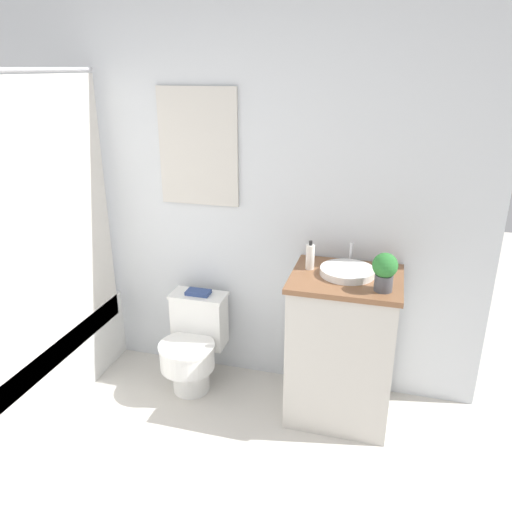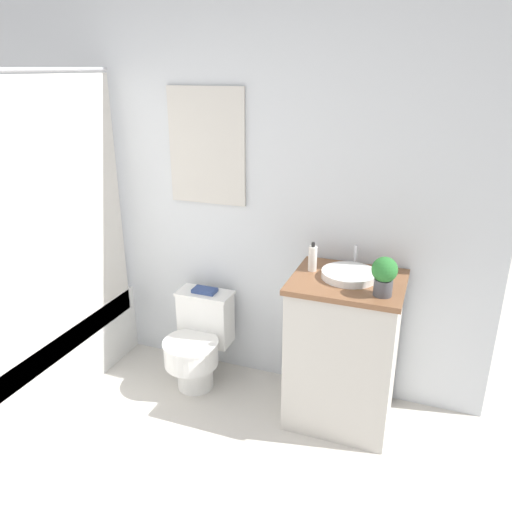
{
  "view_description": "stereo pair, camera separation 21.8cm",
  "coord_description": "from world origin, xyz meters",
  "px_view_note": "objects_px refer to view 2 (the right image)",
  "views": [
    {
      "loc": [
        1.15,
        -0.71,
        1.98
      ],
      "look_at": [
        0.48,
        1.71,
        1.03
      ],
      "focal_mm": 35.0,
      "sensor_mm": 36.0,
      "label": 1
    },
    {
      "loc": [
        1.36,
        -0.64,
        1.98
      ],
      "look_at": [
        0.48,
        1.71,
        1.03
      ],
      "focal_mm": 35.0,
      "sensor_mm": 36.0,
      "label": 2
    }
  ],
  "objects_px": {
    "potted_plant": "(384,274)",
    "sink": "(349,274)",
    "soap_bottle": "(313,258)",
    "book_on_tank": "(205,290)",
    "toilet": "(198,341)"
  },
  "relations": [
    {
      "from": "potted_plant",
      "to": "book_on_tank",
      "type": "height_order",
      "value": "potted_plant"
    },
    {
      "from": "soap_bottle",
      "to": "potted_plant",
      "type": "xyz_separation_m",
      "value": [
        0.42,
        -0.19,
        0.04
      ]
    },
    {
      "from": "potted_plant",
      "to": "sink",
      "type": "bearing_deg",
      "value": 140.69
    },
    {
      "from": "sink",
      "to": "book_on_tank",
      "type": "distance_m",
      "value": 1.0
    },
    {
      "from": "soap_bottle",
      "to": "sink",
      "type": "bearing_deg",
      "value": -7.99
    },
    {
      "from": "toilet",
      "to": "potted_plant",
      "type": "bearing_deg",
      "value": -8.06
    },
    {
      "from": "soap_bottle",
      "to": "book_on_tank",
      "type": "relative_size",
      "value": 1.1
    },
    {
      "from": "soap_bottle",
      "to": "book_on_tank",
      "type": "height_order",
      "value": "soap_bottle"
    },
    {
      "from": "potted_plant",
      "to": "soap_bottle",
      "type": "bearing_deg",
      "value": 155.02
    },
    {
      "from": "book_on_tank",
      "to": "soap_bottle",
      "type": "bearing_deg",
      "value": -7.01
    },
    {
      "from": "sink",
      "to": "potted_plant",
      "type": "xyz_separation_m",
      "value": [
        0.2,
        -0.16,
        0.09
      ]
    },
    {
      "from": "sink",
      "to": "potted_plant",
      "type": "height_order",
      "value": "potted_plant"
    },
    {
      "from": "sink",
      "to": "soap_bottle",
      "type": "distance_m",
      "value": 0.22
    },
    {
      "from": "sink",
      "to": "soap_bottle",
      "type": "relative_size",
      "value": 2.0
    },
    {
      "from": "soap_bottle",
      "to": "book_on_tank",
      "type": "xyz_separation_m",
      "value": [
        -0.73,
        0.09,
        -0.36
      ]
    }
  ]
}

